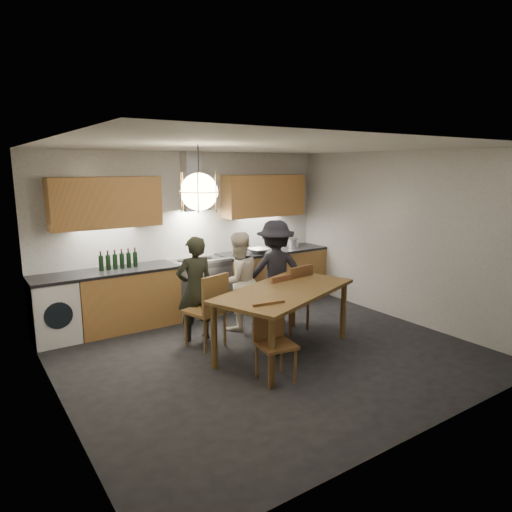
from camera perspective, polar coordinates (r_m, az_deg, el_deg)
ground at (r=6.04m, az=1.59°, el=-11.95°), size 5.00×5.00×0.00m
room_shell at (r=5.59m, az=1.69°, el=4.36°), size 5.02×4.52×2.61m
counter_run at (r=7.49m, az=-6.97°, el=-3.77°), size 5.00×0.62×0.90m
range_stove at (r=7.47m, az=-7.11°, el=-3.86°), size 0.90×0.60×0.92m
wall_fixtures at (r=7.35m, az=-7.81°, el=7.19°), size 4.30×0.54×1.10m
pendant_lamp at (r=4.95m, az=-7.13°, el=7.97°), size 0.43×0.43×0.70m
dining_table at (r=5.83m, az=3.57°, el=-5.09°), size 2.20×1.62×0.84m
chair_back_left at (r=6.03m, az=-5.81°, el=-6.22°), size 0.56×0.56×1.00m
chair_back_mid at (r=6.35m, az=2.68°, el=-5.71°), size 0.46×0.46×0.92m
chair_back_right at (r=6.59m, az=4.92°, el=-4.73°), size 0.50×0.50×0.99m
chair_front at (r=5.19m, az=2.08°, el=-9.97°), size 0.44×0.44×0.87m
person_left at (r=6.30m, az=-7.62°, el=-4.06°), size 0.56×0.39×1.45m
person_mid at (r=6.66m, az=-2.27°, el=-3.16°), size 0.73×0.58×1.44m
person_right at (r=6.95m, az=2.43°, el=-2.00°), size 1.16×0.89×1.58m
mixing_bowl at (r=7.83m, az=0.29°, el=0.66°), size 0.36×0.36×0.08m
stock_pot at (r=8.43m, az=4.64°, el=1.59°), size 0.24×0.24×0.14m
wine_bottles at (r=6.92m, az=-16.82°, el=-0.38°), size 0.57×0.07×0.28m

